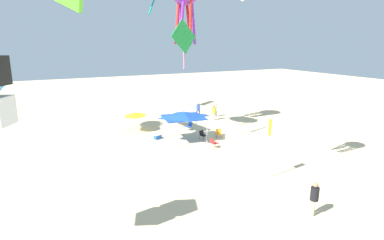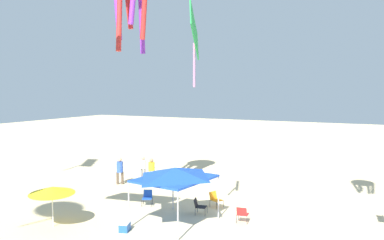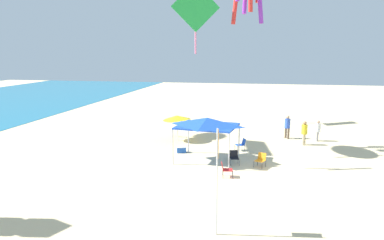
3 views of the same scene
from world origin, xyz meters
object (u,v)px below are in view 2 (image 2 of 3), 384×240
at_px(cooler_box, 125,227).
at_px(person_beachcomber, 143,166).
at_px(canopy_tent, 175,174).
at_px(beach_umbrella, 52,190).
at_px(folding_chair_facing_ocean, 242,213).
at_px(person_by_tent, 120,169).
at_px(folding_chair_left_of_tent, 147,197).
at_px(folding_chair_near_cooler, 199,205).
at_px(person_watching_sky, 152,169).
at_px(kite_diamond_green, 194,32).
at_px(folding_chair_right_of_tent, 215,198).

relative_size(cooler_box, person_beachcomber, 0.45).
distance_m(canopy_tent, person_beachcomber, 10.16).
xyz_separation_m(beach_umbrella, folding_chair_facing_ocean, (-7.76, -4.54, -1.29)).
bearing_deg(person_by_tent, canopy_tent, -71.21).
distance_m(cooler_box, person_by_tent, 9.17).
bearing_deg(folding_chair_left_of_tent, folding_chair_near_cooler, -28.32).
xyz_separation_m(folding_chair_near_cooler, person_watching_sky, (5.79, -4.57, 0.55)).
xyz_separation_m(folding_chair_near_cooler, person_by_tent, (7.64, -3.47, 0.59)).
xyz_separation_m(cooler_box, person_by_tent, (5.65, -7.17, 0.87)).
bearing_deg(folding_chair_left_of_tent, beach_umbrella, -136.35).
distance_m(folding_chair_left_of_tent, cooler_box, 4.14).
bearing_deg(folding_chair_left_of_tent, cooler_box, -95.97).
bearing_deg(person_by_tent, kite_diamond_green, -69.32).
bearing_deg(folding_chair_near_cooler, person_by_tent, 52.92).
relative_size(canopy_tent, folding_chair_near_cooler, 4.71).
bearing_deg(beach_umbrella, kite_diamond_green, -157.27).
relative_size(folding_chair_left_of_tent, folding_chair_near_cooler, 1.00).
bearing_deg(folding_chair_right_of_tent, beach_umbrella, 162.38).
xyz_separation_m(cooler_box, kite_diamond_green, (-2.80, -1.47, 8.76)).
xyz_separation_m(canopy_tent, folding_chair_facing_ocean, (-2.90, -1.47, -1.94)).
distance_m(folding_chair_near_cooler, person_by_tent, 8.41).
height_order(beach_umbrella, folding_chair_near_cooler, beach_umbrella).
height_order(canopy_tent, person_by_tent, canopy_tent).
distance_m(folding_chair_facing_ocean, person_watching_sky, 9.57).
distance_m(canopy_tent, folding_chair_right_of_tent, 3.90).
bearing_deg(person_watching_sky, cooler_box, 133.74).
xyz_separation_m(folding_chair_left_of_tent, person_watching_sky, (2.49, -4.35, 0.55)).
xyz_separation_m(folding_chair_facing_ocean, folding_chair_left_of_tent, (5.75, -0.48, 0.00)).
xyz_separation_m(person_beachcomber, kite_diamond_green, (-8.05, 7.92, 8.03)).
bearing_deg(folding_chair_left_of_tent, canopy_tent, -58.81).
distance_m(canopy_tent, folding_chair_left_of_tent, 3.96).
distance_m(folding_chair_right_of_tent, person_by_tent, 8.12).
distance_m(folding_chair_near_cooler, cooler_box, 4.21).
height_order(folding_chair_facing_ocean, kite_diamond_green, kite_diamond_green).
height_order(folding_chair_left_of_tent, cooler_box, folding_chair_left_of_tent).
bearing_deg(folding_chair_left_of_tent, folding_chair_right_of_tent, -3.46).
distance_m(person_beachcomber, person_by_tent, 2.27).
bearing_deg(person_beachcomber, canopy_tent, 139.21).
distance_m(cooler_box, kite_diamond_green, 9.31).
height_order(beach_umbrella, folding_chair_facing_ocean, beach_umbrella).
relative_size(folding_chair_right_of_tent, folding_chair_near_cooler, 1.00).
relative_size(beach_umbrella, person_watching_sky, 1.22).
relative_size(folding_chair_facing_ocean, person_watching_sky, 0.47).
distance_m(folding_chair_facing_ocean, person_beachcomber, 11.37).
bearing_deg(person_watching_sky, person_by_tent, 49.99).
bearing_deg(person_beachcomber, person_by_tent, 86.47).
relative_size(folding_chair_left_of_tent, person_by_tent, 0.45).
bearing_deg(kite_diamond_green, beach_umbrella, 100.03).
xyz_separation_m(canopy_tent, folding_chair_left_of_tent, (2.85, -1.95, -1.94)).
relative_size(beach_umbrella, folding_chair_left_of_tent, 2.59).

